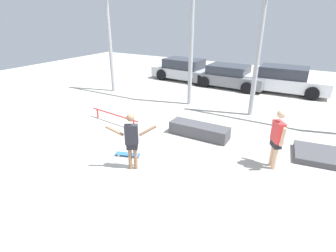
% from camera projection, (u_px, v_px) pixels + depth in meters
% --- Properties ---
extents(ground_plane, '(36.00, 36.00, 0.00)m').
position_uv_depth(ground_plane, '(155.00, 162.00, 7.97)').
color(ground_plane, '#B2ADA3').
extents(skateboarder, '(1.26, 0.79, 1.70)m').
position_uv_depth(skateboarder, '(132.00, 139.00, 7.26)').
color(skateboarder, '#8C664C').
rests_on(skateboarder, ground_plane).
extents(skateboard, '(0.82, 0.46, 0.08)m').
position_uv_depth(skateboard, '(128.00, 154.00, 8.28)').
color(skateboard, '#2D66B2').
rests_on(skateboard, ground_plane).
extents(grind_box, '(2.18, 0.67, 0.45)m').
position_uv_depth(grind_box, '(199.00, 130.00, 9.56)').
color(grind_box, '#47474C').
rests_on(grind_box, ground_plane).
extents(manual_pad, '(2.47, 1.62, 0.19)m').
position_uv_depth(manual_pad, '(336.00, 158.00, 8.00)').
color(manual_pad, '#47474C').
rests_on(manual_pad, ground_plane).
extents(grind_rail, '(2.59, 0.37, 0.41)m').
position_uv_depth(grind_rail, '(114.00, 116.00, 10.64)').
color(grind_rail, red).
rests_on(grind_rail, ground_plane).
extents(canopy_support_left, '(5.07, 0.20, 5.57)m').
position_uv_depth(canopy_support_left, '(147.00, 31.00, 12.84)').
color(canopy_support_left, '#A5A8AD').
rests_on(canopy_support_left, ground_plane).
extents(canopy_support_right, '(5.07, 0.20, 5.57)m').
position_uv_depth(canopy_support_right, '(331.00, 37.00, 9.23)').
color(canopy_support_right, '#A5A8AD').
rests_on(canopy_support_right, ground_plane).
extents(parked_car_silver, '(4.58, 2.15, 1.40)m').
position_uv_depth(parked_car_silver, '(185.00, 70.00, 17.45)').
color(parked_car_silver, '#B7BABF').
rests_on(parked_car_silver, ground_plane).
extents(parked_car_grey, '(4.24, 2.09, 1.31)m').
position_uv_depth(parked_car_grey, '(230.00, 76.00, 15.86)').
color(parked_car_grey, slate).
rests_on(parked_car_grey, ground_plane).
extents(parked_car_white, '(4.57, 2.04, 1.45)m').
position_uv_depth(parked_car_white, '(285.00, 80.00, 14.73)').
color(parked_car_white, white).
rests_on(parked_car_white, ground_plane).
extents(bystander, '(0.50, 0.68, 1.78)m').
position_uv_depth(bystander, '(277.00, 137.00, 7.32)').
color(bystander, '#DBAD89').
rests_on(bystander, ground_plane).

